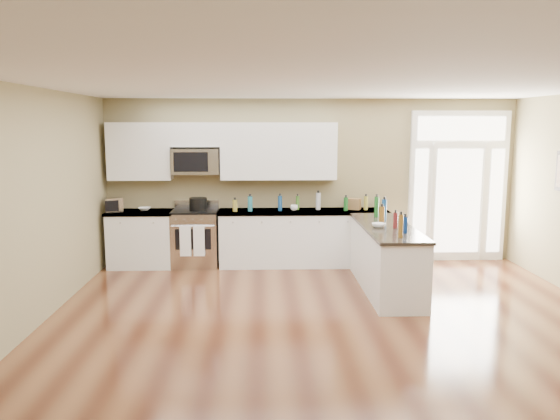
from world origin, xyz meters
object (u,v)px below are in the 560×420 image
(kitchen_range, at_px, (195,238))
(stockpot, at_px, (198,204))
(peninsula_cabinet, at_px, (386,260))
(toaster_oven, at_px, (114,205))

(kitchen_range, xyz_separation_m, stockpot, (0.06, -0.01, 0.58))
(peninsula_cabinet, relative_size, toaster_oven, 8.46)
(kitchen_range, bearing_deg, peninsula_cabinet, -26.53)
(peninsula_cabinet, bearing_deg, toaster_oven, 161.87)
(toaster_oven, bearing_deg, peninsula_cabinet, -39.45)
(peninsula_cabinet, xyz_separation_m, stockpot, (-2.84, 1.43, 0.63))
(peninsula_cabinet, distance_m, kitchen_range, 3.24)
(peninsula_cabinet, distance_m, toaster_oven, 4.48)
(stockpot, bearing_deg, peninsula_cabinet, -26.79)
(kitchen_range, height_order, toaster_oven, toaster_oven)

